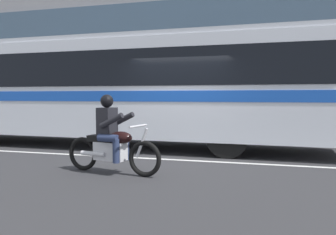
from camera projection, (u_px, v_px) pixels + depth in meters
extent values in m
plane|color=#2B2B2D|center=(179.00, 156.00, 9.25)|extent=(60.00, 60.00, 0.00)
cube|color=#A39E93|center=(211.00, 133.00, 14.13)|extent=(28.00, 3.80, 0.15)
cube|color=silver|center=(173.00, 160.00, 8.67)|extent=(26.60, 0.14, 0.01)
cube|color=#384C60|center=(219.00, 13.00, 15.61)|extent=(25.76, 0.10, 1.40)
cube|color=silver|center=(112.00, 90.00, 10.96)|extent=(13.30, 2.91, 2.70)
cube|color=black|center=(112.00, 71.00, 10.93)|extent=(12.24, 2.92, 0.96)
cube|color=#194CB2|center=(112.00, 96.00, 10.97)|extent=(13.04, 2.93, 0.28)
cube|color=#ADB1BA|center=(112.00, 43.00, 10.88)|extent=(13.03, 2.78, 0.16)
cylinder|color=black|center=(227.00, 137.00, 8.90)|extent=(1.04, 0.30, 1.04)
torus|color=black|center=(145.00, 159.00, 6.83)|extent=(0.70, 0.19, 0.69)
torus|color=black|center=(83.00, 154.00, 7.43)|extent=(0.70, 0.19, 0.69)
cube|color=silver|center=(110.00, 151.00, 7.14)|extent=(0.68, 0.37, 0.36)
ellipsoid|color=black|center=(121.00, 138.00, 7.02)|extent=(0.52, 0.35, 0.24)
cube|color=black|center=(102.00, 138.00, 7.21)|extent=(0.59, 0.34, 0.12)
cylinder|color=silver|center=(142.00, 143.00, 6.83)|extent=(0.28, 0.10, 0.58)
cylinder|color=silver|center=(138.00, 126.00, 6.85)|extent=(0.14, 0.64, 0.04)
cylinder|color=silver|center=(93.00, 154.00, 7.13)|extent=(0.56, 0.17, 0.09)
cube|color=black|center=(107.00, 122.00, 7.14)|extent=(0.33, 0.40, 0.56)
sphere|color=black|center=(107.00, 101.00, 7.11)|extent=(0.26, 0.26, 0.26)
cylinder|color=#232D4C|center=(118.00, 136.00, 7.26)|extent=(0.44, 0.21, 0.15)
cylinder|color=#232D4C|center=(126.00, 149.00, 7.20)|extent=(0.13, 0.13, 0.46)
cylinder|color=#232D4C|center=(108.00, 138.00, 6.93)|extent=(0.44, 0.21, 0.15)
cylinder|color=#232D4C|center=(116.00, 151.00, 6.87)|extent=(0.13, 0.13, 0.46)
cylinder|color=black|center=(123.00, 119.00, 7.22)|extent=(0.53, 0.19, 0.32)
cylinder|color=black|center=(112.00, 121.00, 6.85)|extent=(0.53, 0.19, 0.32)
cylinder|color=#4C8C3F|center=(276.00, 128.00, 12.33)|extent=(0.22, 0.22, 0.58)
sphere|color=#4C8C3F|center=(276.00, 117.00, 12.30)|extent=(0.20, 0.20, 0.20)
cylinder|color=#4C8C3F|center=(276.00, 127.00, 12.19)|extent=(0.09, 0.10, 0.09)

